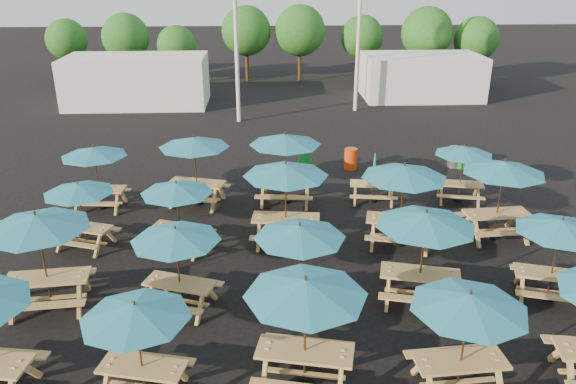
{
  "coord_description": "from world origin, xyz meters",
  "views": [
    {
      "loc": [
        -0.79,
        -14.92,
        7.94
      ],
      "look_at": [
        0.0,
        1.5,
        1.1
      ],
      "focal_mm": 35.0,
      "sensor_mm": 36.0,
      "label": 1
    }
  ],
  "objects_px": {
    "picnic_unit_2": "(79,192)",
    "picnic_unit_14": "(404,176)",
    "picnic_unit_1": "(37,226)",
    "picnic_unit_17": "(561,230)",
    "picnic_unit_5": "(176,238)",
    "picnic_unit_4": "(136,316)",
    "waste_bin_3": "(462,158)",
    "picnic_unit_6": "(177,191)",
    "picnic_unit_8": "(306,293)",
    "picnic_unit_15": "(374,179)",
    "picnic_unit_3": "(94,155)",
    "waste_bin_1": "(351,159)",
    "picnic_unit_10": "(286,174)",
    "picnic_unit_18": "(504,171)",
    "picnic_unit_7": "(194,146)",
    "picnic_unit_13": "(426,224)",
    "waste_bin_0": "(305,161)",
    "picnic_unit_11": "(285,143)",
    "picnic_unit_9": "(300,236)",
    "picnic_unit_12": "(469,306)",
    "picnic_unit_19": "(464,153)"
  },
  "relations": [
    {
      "from": "picnic_unit_13",
      "to": "waste_bin_0",
      "type": "xyz_separation_m",
      "value": [
        -2.14,
        9.49,
        -1.73
      ]
    },
    {
      "from": "picnic_unit_6",
      "to": "waste_bin_0",
      "type": "relative_size",
      "value": 3.1
    },
    {
      "from": "picnic_unit_13",
      "to": "picnic_unit_15",
      "type": "xyz_separation_m",
      "value": [
        0.04,
        6.28,
        -1.31
      ]
    },
    {
      "from": "picnic_unit_4",
      "to": "picnic_unit_13",
      "type": "distance_m",
      "value": 6.91
    },
    {
      "from": "picnic_unit_13",
      "to": "waste_bin_3",
      "type": "distance_m",
      "value": 10.65
    },
    {
      "from": "picnic_unit_2",
      "to": "picnic_unit_6",
      "type": "bearing_deg",
      "value": 13.37
    },
    {
      "from": "picnic_unit_10",
      "to": "waste_bin_1",
      "type": "distance_m",
      "value": 7.22
    },
    {
      "from": "picnic_unit_2",
      "to": "picnic_unit_4",
      "type": "relative_size",
      "value": 1.02
    },
    {
      "from": "picnic_unit_11",
      "to": "waste_bin_0",
      "type": "bearing_deg",
      "value": 80.73
    },
    {
      "from": "picnic_unit_12",
      "to": "picnic_unit_13",
      "type": "relative_size",
      "value": 0.81
    },
    {
      "from": "picnic_unit_4",
      "to": "picnic_unit_12",
      "type": "height_order",
      "value": "picnic_unit_12"
    },
    {
      "from": "picnic_unit_2",
      "to": "picnic_unit_5",
      "type": "height_order",
      "value": "picnic_unit_5"
    },
    {
      "from": "picnic_unit_1",
      "to": "picnic_unit_2",
      "type": "bearing_deg",
      "value": 84.63
    },
    {
      "from": "picnic_unit_8",
      "to": "picnic_unit_14",
      "type": "xyz_separation_m",
      "value": [
        3.28,
        5.84,
        0.08
      ]
    },
    {
      "from": "picnic_unit_14",
      "to": "picnic_unit_19",
      "type": "relative_size",
      "value": 1.25
    },
    {
      "from": "picnic_unit_6",
      "to": "picnic_unit_14",
      "type": "bearing_deg",
      "value": 20.08
    },
    {
      "from": "picnic_unit_5",
      "to": "waste_bin_0",
      "type": "distance_m",
      "value": 10.31
    },
    {
      "from": "picnic_unit_3",
      "to": "picnic_unit_17",
      "type": "bearing_deg",
      "value": -20.82
    },
    {
      "from": "picnic_unit_14",
      "to": "picnic_unit_1",
      "type": "bearing_deg",
      "value": -149.95
    },
    {
      "from": "picnic_unit_18",
      "to": "waste_bin_0",
      "type": "height_order",
      "value": "picnic_unit_18"
    },
    {
      "from": "picnic_unit_4",
      "to": "picnic_unit_5",
      "type": "height_order",
      "value": "picnic_unit_5"
    },
    {
      "from": "picnic_unit_1",
      "to": "picnic_unit_17",
      "type": "distance_m",
      "value": 12.4
    },
    {
      "from": "picnic_unit_6",
      "to": "picnic_unit_7",
      "type": "distance_m",
      "value": 3.35
    },
    {
      "from": "picnic_unit_12",
      "to": "picnic_unit_15",
      "type": "height_order",
      "value": "picnic_unit_12"
    },
    {
      "from": "picnic_unit_3",
      "to": "picnic_unit_19",
      "type": "distance_m",
      "value": 12.48
    },
    {
      "from": "picnic_unit_3",
      "to": "picnic_unit_11",
      "type": "height_order",
      "value": "picnic_unit_11"
    },
    {
      "from": "picnic_unit_18",
      "to": "picnic_unit_5",
      "type": "bearing_deg",
      "value": -163.78
    },
    {
      "from": "picnic_unit_5",
      "to": "waste_bin_3",
      "type": "distance_m",
      "value": 14.08
    },
    {
      "from": "picnic_unit_4",
      "to": "picnic_unit_15",
      "type": "height_order",
      "value": "picnic_unit_4"
    },
    {
      "from": "picnic_unit_11",
      "to": "picnic_unit_18",
      "type": "height_order",
      "value": "picnic_unit_11"
    },
    {
      "from": "picnic_unit_18",
      "to": "picnic_unit_17",
      "type": "bearing_deg",
      "value": -93.51
    },
    {
      "from": "picnic_unit_5",
      "to": "picnic_unit_18",
      "type": "height_order",
      "value": "picnic_unit_18"
    },
    {
      "from": "picnic_unit_4",
      "to": "waste_bin_3",
      "type": "bearing_deg",
      "value": 63.06
    },
    {
      "from": "picnic_unit_8",
      "to": "waste_bin_1",
      "type": "xyz_separation_m",
      "value": [
        2.82,
        12.45,
        -1.71
      ]
    },
    {
      "from": "picnic_unit_5",
      "to": "picnic_unit_8",
      "type": "bearing_deg",
      "value": -25.76
    },
    {
      "from": "picnic_unit_6",
      "to": "picnic_unit_10",
      "type": "xyz_separation_m",
      "value": [
        3.11,
        0.27,
        0.37
      ]
    },
    {
      "from": "picnic_unit_17",
      "to": "picnic_unit_19",
      "type": "distance_m",
      "value": 6.2
    },
    {
      "from": "picnic_unit_5",
      "to": "picnic_unit_11",
      "type": "xyz_separation_m",
      "value": [
        2.83,
        6.34,
        0.28
      ]
    },
    {
      "from": "picnic_unit_1",
      "to": "picnic_unit_18",
      "type": "height_order",
      "value": "picnic_unit_1"
    },
    {
      "from": "picnic_unit_7",
      "to": "picnic_unit_17",
      "type": "relative_size",
      "value": 1.09
    },
    {
      "from": "picnic_unit_10",
      "to": "waste_bin_3",
      "type": "xyz_separation_m",
      "value": [
        7.49,
        6.28,
        -1.8
      ]
    },
    {
      "from": "picnic_unit_4",
      "to": "picnic_unit_15",
      "type": "xyz_separation_m",
      "value": [
        6.25,
        9.27,
        -1.01
      ]
    },
    {
      "from": "picnic_unit_1",
      "to": "picnic_unit_6",
      "type": "bearing_deg",
      "value": 39.39
    },
    {
      "from": "picnic_unit_5",
      "to": "picnic_unit_4",
      "type": "bearing_deg",
      "value": -77.32
    },
    {
      "from": "picnic_unit_3",
      "to": "picnic_unit_9",
      "type": "bearing_deg",
      "value": -39.03
    },
    {
      "from": "picnic_unit_8",
      "to": "picnic_unit_11",
      "type": "bearing_deg",
      "value": 102.25
    },
    {
      "from": "picnic_unit_2",
      "to": "picnic_unit_14",
      "type": "height_order",
      "value": "picnic_unit_14"
    },
    {
      "from": "picnic_unit_6",
      "to": "picnic_unit_17",
      "type": "bearing_deg",
      "value": 2.2
    },
    {
      "from": "picnic_unit_3",
      "to": "waste_bin_1",
      "type": "height_order",
      "value": "picnic_unit_3"
    },
    {
      "from": "picnic_unit_9",
      "to": "picnic_unit_15",
      "type": "relative_size",
      "value": 1.24
    }
  ]
}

